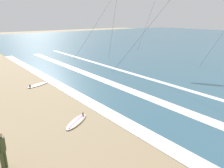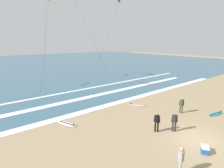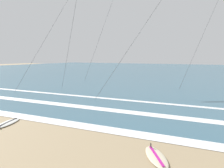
% 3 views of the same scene
% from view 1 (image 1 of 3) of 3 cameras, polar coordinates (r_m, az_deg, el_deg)
% --- Properties ---
extents(wave_foam_shoreline, '(46.31, 1.00, 0.01)m').
position_cam_1_polar(wave_foam_shoreline, '(15.33, -5.96, -4.78)').
color(wave_foam_shoreline, white).
rests_on(wave_foam_shoreline, ocean_surface).
extents(wave_foam_mid_break, '(42.15, 0.97, 0.01)m').
position_cam_1_polar(wave_foam_mid_break, '(18.62, 2.05, -0.65)').
color(wave_foam_mid_break, white).
rests_on(wave_foam_mid_break, ocean_surface).
extents(wave_foam_outer_break, '(47.50, 0.57, 0.01)m').
position_cam_1_polar(wave_foam_outer_break, '(20.56, 11.86, 0.73)').
color(wave_foam_outer_break, white).
rests_on(wave_foam_outer_break, ocean_surface).
extents(surfer_mid_group, '(0.43, 0.41, 1.60)m').
position_cam_1_polar(surfer_mid_group, '(9.64, -27.03, -14.63)').
color(surfer_mid_group, '#384223').
rests_on(surfer_mid_group, ground).
extents(surfboard_foreground_flat, '(1.65, 2.08, 0.25)m').
position_cam_1_polar(surfboard_foreground_flat, '(12.68, -9.30, -9.69)').
color(surfboard_foreground_flat, beige).
rests_on(surfboard_foreground_flat, ground).
extents(surfboard_near_water, '(1.28, 2.18, 0.25)m').
position_cam_1_polar(surfboard_near_water, '(20.05, -18.86, -0.18)').
color(surfboard_near_water, silver).
rests_on(surfboard_near_water, ground).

